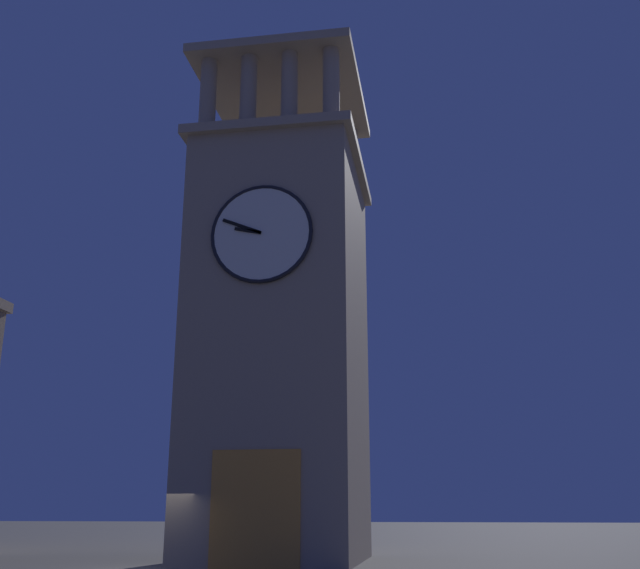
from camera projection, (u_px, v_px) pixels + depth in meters
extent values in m
plane|color=#56544F|center=(155.00, 569.00, 25.58)|extent=(200.00, 200.00, 0.00)
cube|color=gray|center=(282.00, 353.00, 31.48)|extent=(6.50, 8.23, 16.67)
cube|color=gray|center=(285.00, 169.00, 33.96)|extent=(7.10, 8.83, 0.40)
cylinder|color=gray|center=(331.00, 86.00, 30.79)|extent=(0.70, 0.70, 3.43)
cylinder|color=gray|center=(289.00, 90.00, 31.06)|extent=(0.70, 0.70, 3.43)
cylinder|color=gray|center=(248.00, 93.00, 31.33)|extent=(0.70, 0.70, 3.43)
cylinder|color=gray|center=(208.00, 97.00, 31.59)|extent=(0.70, 0.70, 3.43)
cylinder|color=gray|center=(351.00, 161.00, 37.44)|extent=(0.70, 0.70, 3.43)
cylinder|color=gray|center=(317.00, 164.00, 37.71)|extent=(0.70, 0.70, 3.43)
cylinder|color=gray|center=(283.00, 166.00, 37.97)|extent=(0.70, 0.70, 3.43)
cylinder|color=gray|center=(249.00, 168.00, 38.24)|extent=(0.70, 0.70, 3.43)
cube|color=gray|center=(286.00, 95.00, 35.07)|extent=(7.10, 8.83, 0.40)
cylinder|color=black|center=(287.00, 69.00, 35.49)|extent=(0.12, 0.12, 2.51)
cylinder|color=silver|center=(262.00, 234.00, 28.65)|extent=(3.88, 0.12, 3.88)
torus|color=black|center=(261.00, 233.00, 28.63)|extent=(4.04, 0.16, 4.04)
cube|color=black|center=(248.00, 231.00, 28.66)|extent=(1.07, 0.06, 0.35)
cube|color=black|center=(242.00, 226.00, 28.76)|extent=(1.57, 0.06, 0.73)
cube|color=orange|center=(256.00, 508.00, 25.80)|extent=(3.20, 0.24, 4.00)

